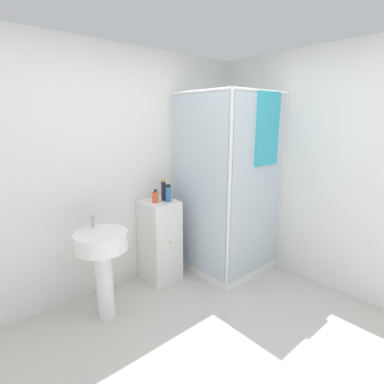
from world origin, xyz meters
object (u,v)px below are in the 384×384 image
sink (102,255)px  shampoo_bottle_tall_black (163,190)px  shampoo_bottle_blue (168,193)px  soap_dispenser (155,197)px

sink → shampoo_bottle_tall_black: bearing=15.0°
sink → shampoo_bottle_blue: bearing=10.3°
shampoo_bottle_tall_black → sink: bearing=-165.0°
shampoo_bottle_tall_black → shampoo_bottle_blue: bearing=-79.8°
soap_dispenser → shampoo_bottle_tall_black: 0.13m
sink → soap_dispenser: bearing=16.7°
soap_dispenser → shampoo_bottle_blue: size_ratio=0.77×
soap_dispenser → shampoo_bottle_tall_black: (0.11, 0.01, 0.05)m
sink → shampoo_bottle_blue: size_ratio=5.13×
sink → shampoo_bottle_blue: 0.95m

